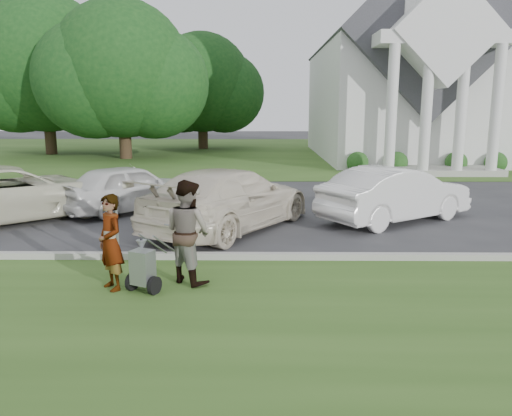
{
  "coord_description": "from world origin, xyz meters",
  "views": [
    {
      "loc": [
        0.59,
        -9.64,
        3.18
      ],
      "look_at": [
        0.49,
        0.0,
        1.24
      ],
      "focal_mm": 35.0,
      "sensor_mm": 36.0,
      "label": 1
    }
  ],
  "objects_px": {
    "church": "(394,63)",
    "car_c": "(229,199)",
    "parking_meter_near": "(117,223)",
    "striping_cart": "(143,268)",
    "person_right": "(188,232)",
    "tree_far": "(45,70)",
    "person_left": "(111,243)",
    "car_d": "(395,194)",
    "car_a": "(11,193)",
    "tree_left": "(122,76)",
    "tree_back": "(202,87)",
    "car_b": "(129,188)"
  },
  "relations": [
    {
      "from": "tree_far",
      "to": "person_left",
      "type": "bearing_deg",
      "value": -65.46
    },
    {
      "from": "tree_back",
      "to": "person_right",
      "type": "distance_m",
      "value": 31.23
    },
    {
      "from": "person_left",
      "to": "person_right",
      "type": "bearing_deg",
      "value": 65.83
    },
    {
      "from": "church",
      "to": "car_b",
      "type": "xyz_separation_m",
      "value": [
        -12.52,
        -17.48,
        -5.2
      ]
    },
    {
      "from": "car_d",
      "to": "tree_far",
      "type": "bearing_deg",
      "value": 8.28
    },
    {
      "from": "parking_meter_near",
      "to": "car_c",
      "type": "height_order",
      "value": "car_c"
    },
    {
      "from": "striping_cart",
      "to": "parking_meter_near",
      "type": "relative_size",
      "value": 0.79
    },
    {
      "from": "person_right",
      "to": "tree_left",
      "type": "bearing_deg",
      "value": -33.61
    },
    {
      "from": "car_a",
      "to": "parking_meter_near",
      "type": "bearing_deg",
      "value": -179.08
    },
    {
      "from": "tree_back",
      "to": "car_b",
      "type": "height_order",
      "value": "tree_back"
    },
    {
      "from": "striping_cart",
      "to": "person_right",
      "type": "relative_size",
      "value": 0.62
    },
    {
      "from": "tree_far",
      "to": "car_a",
      "type": "bearing_deg",
      "value": -70.12
    },
    {
      "from": "striping_cart",
      "to": "person_right",
      "type": "distance_m",
      "value": 1.03
    },
    {
      "from": "tree_left",
      "to": "parking_meter_near",
      "type": "distance_m",
      "value": 23.23
    },
    {
      "from": "striping_cart",
      "to": "car_a",
      "type": "height_order",
      "value": "car_a"
    },
    {
      "from": "tree_far",
      "to": "person_left",
      "type": "relative_size",
      "value": 6.82
    },
    {
      "from": "parking_meter_near",
      "to": "church",
      "type": "bearing_deg",
      "value": 64.18
    },
    {
      "from": "car_c",
      "to": "tree_back",
      "type": "bearing_deg",
      "value": -50.71
    },
    {
      "from": "striping_cart",
      "to": "person_right",
      "type": "bearing_deg",
      "value": 61.83
    },
    {
      "from": "tree_left",
      "to": "tree_far",
      "type": "distance_m",
      "value": 6.73
    },
    {
      "from": "person_right",
      "to": "car_b",
      "type": "bearing_deg",
      "value": -28.06
    },
    {
      "from": "person_left",
      "to": "tree_left",
      "type": "bearing_deg",
      "value": 153.15
    },
    {
      "from": "parking_meter_near",
      "to": "car_d",
      "type": "relative_size",
      "value": 0.32
    },
    {
      "from": "person_left",
      "to": "car_c",
      "type": "relative_size",
      "value": 0.3
    },
    {
      "from": "striping_cart",
      "to": "car_c",
      "type": "xyz_separation_m",
      "value": [
        1.21,
        4.66,
        0.38
      ]
    },
    {
      "from": "church",
      "to": "car_d",
      "type": "bearing_deg",
      "value": -103.74
    },
    {
      "from": "church",
      "to": "car_a",
      "type": "xyz_separation_m",
      "value": [
        -15.52,
        -18.85,
        -5.15
      ]
    },
    {
      "from": "person_left",
      "to": "car_b",
      "type": "height_order",
      "value": "person_left"
    },
    {
      "from": "tree_left",
      "to": "person_left",
      "type": "relative_size",
      "value": 6.23
    },
    {
      "from": "tree_left",
      "to": "car_c",
      "type": "relative_size",
      "value": 1.88
    },
    {
      "from": "striping_cart",
      "to": "car_c",
      "type": "distance_m",
      "value": 4.83
    },
    {
      "from": "tree_left",
      "to": "parking_meter_near",
      "type": "bearing_deg",
      "value": -75.38
    },
    {
      "from": "tree_back",
      "to": "car_a",
      "type": "height_order",
      "value": "tree_back"
    },
    {
      "from": "tree_back",
      "to": "person_left",
      "type": "distance_m",
      "value": 31.53
    },
    {
      "from": "tree_far",
      "to": "person_right",
      "type": "distance_m",
      "value": 29.42
    },
    {
      "from": "car_a",
      "to": "person_right",
      "type": "bearing_deg",
      "value": -174.77
    },
    {
      "from": "person_right",
      "to": "tree_back",
      "type": "bearing_deg",
      "value": -45.22
    },
    {
      "from": "tree_left",
      "to": "car_c",
      "type": "distance_m",
      "value": 20.7
    },
    {
      "from": "tree_left",
      "to": "parking_meter_near",
      "type": "height_order",
      "value": "tree_left"
    },
    {
      "from": "church",
      "to": "car_c",
      "type": "bearing_deg",
      "value": -115.0
    },
    {
      "from": "person_left",
      "to": "car_b",
      "type": "distance_m",
      "value": 7.03
    },
    {
      "from": "church",
      "to": "parking_meter_near",
      "type": "relative_size",
      "value": 16.02
    },
    {
      "from": "tree_far",
      "to": "tree_back",
      "type": "distance_m",
      "value": 11.22
    },
    {
      "from": "person_right",
      "to": "parking_meter_near",
      "type": "distance_m",
      "value": 1.66
    },
    {
      "from": "person_left",
      "to": "parking_meter_near",
      "type": "relative_size",
      "value": 1.13
    },
    {
      "from": "person_right",
      "to": "parking_meter_near",
      "type": "bearing_deg",
      "value": 13.35
    },
    {
      "from": "tree_far",
      "to": "car_d",
      "type": "distance_m",
      "value": 28.12
    },
    {
      "from": "church",
      "to": "car_d",
      "type": "xyz_separation_m",
      "value": [
        -4.6,
        -18.8,
        -5.16
      ]
    },
    {
      "from": "parking_meter_near",
      "to": "car_b",
      "type": "distance_m",
      "value": 5.9
    },
    {
      "from": "tree_left",
      "to": "car_b",
      "type": "distance_m",
      "value": 17.51
    }
  ]
}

